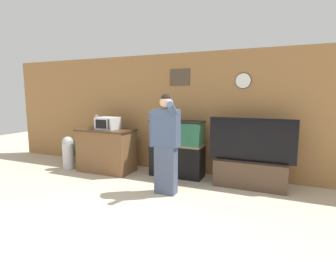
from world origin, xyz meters
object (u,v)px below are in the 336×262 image
Objects in this scene: tv_on_stand at (250,167)px; person_standing at (165,143)px; microwave at (108,123)px; trash_bin at (68,152)px; counter_island at (106,150)px; potted_plant at (78,150)px; knife_block at (97,123)px; aquarium_on_stand at (177,149)px.

person_standing reaches higher than tv_on_stand.
microwave reaches higher than trash_bin.
counter_island is 2.83× the size of microwave.
counter_island is 1.94m from person_standing.
person_standing reaches higher than trash_bin.
tv_on_stand reaches higher than counter_island.
trash_bin is at bearing 169.10° from person_standing.
knife_block is at bearing -21.75° from potted_plant.
aquarium_on_stand is 2.57m from trash_bin.
microwave reaches higher than aquarium_on_stand.
tv_on_stand is at bearing 3.05° from counter_island.
person_standing is at bearing -146.46° from tv_on_stand.
tv_on_stand is at bearing 33.54° from person_standing.
counter_island is 0.96m from trash_bin.
person_standing is (2.01, -0.74, -0.17)m from knife_block.
person_standing is (1.75, -0.71, 0.42)m from counter_island.
tv_on_stand reaches higher than aquarium_on_stand.
counter_island is 0.81× the size of tv_on_stand.
counter_island is at bearing 11.93° from trash_bin.
counter_island is at bearing -169.59° from aquarium_on_stand.
knife_block is 0.42× the size of trash_bin.
counter_island reaches higher than potted_plant.
potted_plant is at bearing 158.25° from knife_block.
person_standing is 3.16m from potted_plant.
trash_bin is at bearing -161.90° from knife_block.
trash_bin is (-0.67, -0.22, -0.68)m from knife_block.
microwave is 1.22m from trash_bin.
knife_block is 1.92m from aquarium_on_stand.
knife_block is (-0.26, 0.02, 0.59)m from counter_island.
aquarium_on_stand is at bearing 8.26° from knife_block.
tv_on_stand is (3.34, 0.14, -0.69)m from knife_block.
counter_island is 1.22m from potted_plant.
tv_on_stand is 0.90× the size of person_standing.
counter_island is 1.61m from aquarium_on_stand.
knife_block reaches higher than potted_plant.
trash_bin is at bearing -69.32° from potted_plant.
person_standing reaches higher than microwave.
knife_block is at bearing 178.47° from microwave.
aquarium_on_stand is (1.53, 0.28, -0.50)m from microwave.
aquarium_on_stand is 1.55× the size of trash_bin.
counter_island is 3.94× the size of knife_block.
tv_on_stand is (3.03, 0.15, -0.70)m from microwave.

